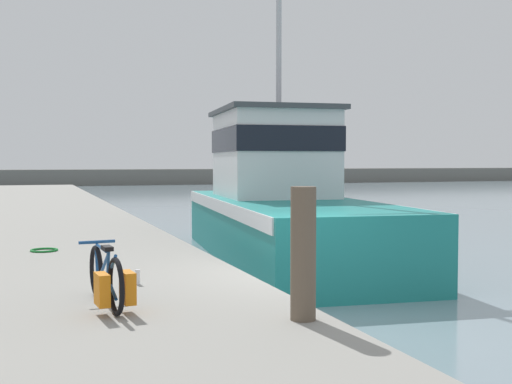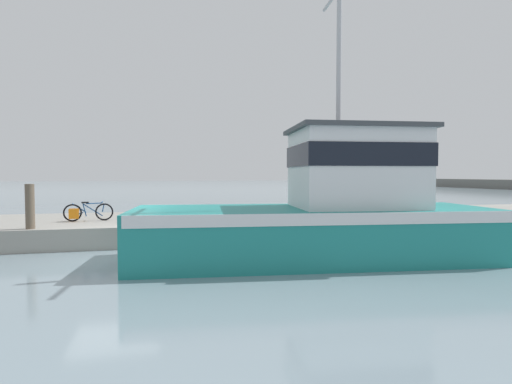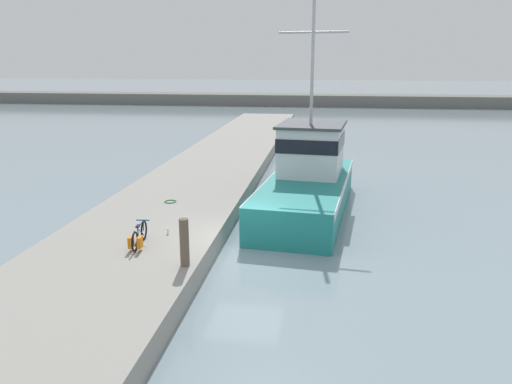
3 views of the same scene
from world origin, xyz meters
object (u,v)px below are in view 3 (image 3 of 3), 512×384
object	(u,v)px
mooring_post	(184,242)
fishing_boat_main	(309,178)
water_bottle_by_bike	(168,231)
bicycle_touring	(138,237)

from	to	relation	value
mooring_post	fishing_boat_main	bearing A→B (deg)	69.76
mooring_post	water_bottle_by_bike	xyz separation A→B (m)	(-1.33, 2.56, -0.60)
fishing_boat_main	water_bottle_by_bike	size ratio (longest dim) A/B	59.48
bicycle_touring	mooring_post	world-z (taller)	mooring_post
bicycle_touring	water_bottle_by_bike	bearing A→B (deg)	62.38
fishing_boat_main	bicycle_touring	size ratio (longest dim) A/B	6.96
mooring_post	water_bottle_by_bike	size ratio (longest dim) A/B	7.02
fishing_boat_main	mooring_post	distance (m)	9.34
fishing_boat_main	bicycle_touring	bearing A→B (deg)	-117.93
bicycle_touring	water_bottle_by_bike	world-z (taller)	bicycle_touring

